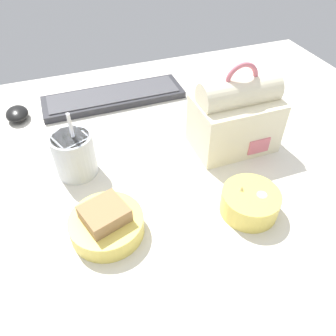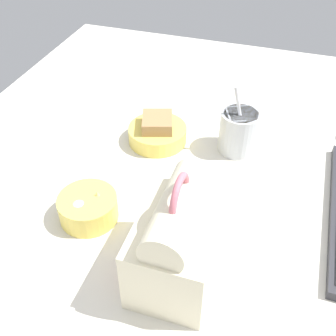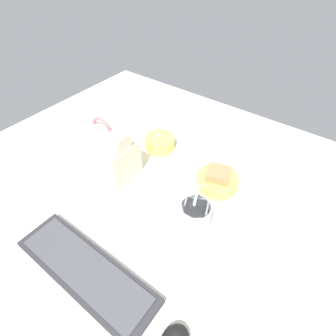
{
  "view_description": "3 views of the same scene",
  "coord_description": "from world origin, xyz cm",
  "px_view_note": "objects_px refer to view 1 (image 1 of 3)",
  "views": [
    {
      "loc": [
        -15.06,
        -45.29,
        50.25
      ],
      "look_at": [
        0.91,
        -1.49,
        7.0
      ],
      "focal_mm": 35.0,
      "sensor_mm": 36.0,
      "label": 1
    },
    {
      "loc": [
        59.22,
        17.38,
        59.2
      ],
      "look_at": [
        0.91,
        -1.49,
        7.0
      ],
      "focal_mm": 45.0,
      "sensor_mm": 36.0,
      "label": 2
    },
    {
      "loc": [
        -34.1,
        45.88,
        63.35
      ],
      "look_at": [
        0.91,
        -1.49,
        7.0
      ],
      "focal_mm": 28.0,
      "sensor_mm": 36.0,
      "label": 3
    }
  ],
  "objects_px": {
    "lunch_bag": "(235,117)",
    "soup_cup": "(74,154)",
    "bento_bowl_sandwich": "(107,223)",
    "computer_mouse": "(17,114)",
    "keyboard": "(114,97)",
    "bento_bowl_snacks": "(250,202)"
  },
  "relations": [
    {
      "from": "lunch_bag",
      "to": "soup_cup",
      "type": "relative_size",
      "value": 1.3
    },
    {
      "from": "bento_bowl_sandwich",
      "to": "computer_mouse",
      "type": "distance_m",
      "value": 0.45
    },
    {
      "from": "keyboard",
      "to": "bento_bowl_sandwich",
      "type": "bearing_deg",
      "value": -104.53
    },
    {
      "from": "lunch_bag",
      "to": "keyboard",
      "type": "bearing_deg",
      "value": 126.28
    },
    {
      "from": "keyboard",
      "to": "soup_cup",
      "type": "bearing_deg",
      "value": -118.17
    },
    {
      "from": "keyboard",
      "to": "soup_cup",
      "type": "height_order",
      "value": "soup_cup"
    },
    {
      "from": "keyboard",
      "to": "lunch_bag",
      "type": "bearing_deg",
      "value": -53.72
    },
    {
      "from": "bento_bowl_snacks",
      "to": "computer_mouse",
      "type": "bearing_deg",
      "value": 130.35
    },
    {
      "from": "computer_mouse",
      "to": "keyboard",
      "type": "bearing_deg",
      "value": 1.39
    },
    {
      "from": "bento_bowl_sandwich",
      "to": "bento_bowl_snacks",
      "type": "height_order",
      "value": "bento_bowl_sandwich"
    },
    {
      "from": "soup_cup",
      "to": "bento_bowl_sandwich",
      "type": "relative_size",
      "value": 1.2
    },
    {
      "from": "lunch_bag",
      "to": "bento_bowl_sandwich",
      "type": "bearing_deg",
      "value": -155.74
    },
    {
      "from": "bento_bowl_sandwich",
      "to": "bento_bowl_snacks",
      "type": "distance_m",
      "value": 0.26
    },
    {
      "from": "lunch_bag",
      "to": "bento_bowl_snacks",
      "type": "bearing_deg",
      "value": -109.0
    },
    {
      "from": "bento_bowl_snacks",
      "to": "computer_mouse",
      "type": "height_order",
      "value": "bento_bowl_snacks"
    },
    {
      "from": "bento_bowl_sandwich",
      "to": "bento_bowl_snacks",
      "type": "relative_size",
      "value": 1.21
    },
    {
      "from": "computer_mouse",
      "to": "soup_cup",
      "type": "bearing_deg",
      "value": -65.53
    },
    {
      "from": "keyboard",
      "to": "bento_bowl_snacks",
      "type": "height_order",
      "value": "bento_bowl_snacks"
    },
    {
      "from": "soup_cup",
      "to": "computer_mouse",
      "type": "distance_m",
      "value": 0.28
    },
    {
      "from": "soup_cup",
      "to": "bento_bowl_sandwich",
      "type": "xyz_separation_m",
      "value": [
        0.03,
        -0.18,
        -0.03
      ]
    },
    {
      "from": "keyboard",
      "to": "bento_bowl_sandwich",
      "type": "distance_m",
      "value": 0.45
    },
    {
      "from": "soup_cup",
      "to": "computer_mouse",
      "type": "xyz_separation_m",
      "value": [
        -0.11,
        0.25,
        -0.03
      ]
    }
  ]
}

